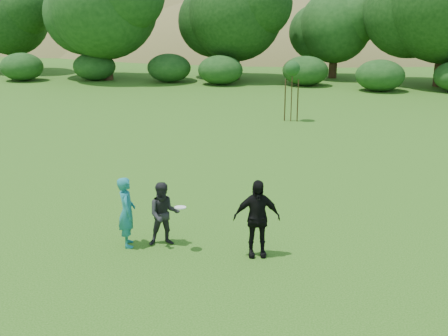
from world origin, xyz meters
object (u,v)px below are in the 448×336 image
object	(u,v)px
player_teal	(127,212)
player_black	(257,218)
player_grey	(164,214)
sapling	(292,70)

from	to	relation	value
player_teal	player_black	size ratio (longest dim) A/B	0.94
player_grey	sapling	world-z (taller)	sapling
player_teal	player_grey	world-z (taller)	player_teal
player_black	sapling	world-z (taller)	sapling
sapling	player_grey	bearing A→B (deg)	-97.50
player_grey	player_black	world-z (taller)	player_black
player_black	sapling	xyz separation A→B (m)	(-0.26, 14.92, 1.52)
player_teal	player_black	xyz separation A→B (m)	(3.04, 0.02, 0.06)
player_grey	player_black	bearing A→B (deg)	-24.48
player_teal	sapling	size ratio (longest dim) A/B	0.59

